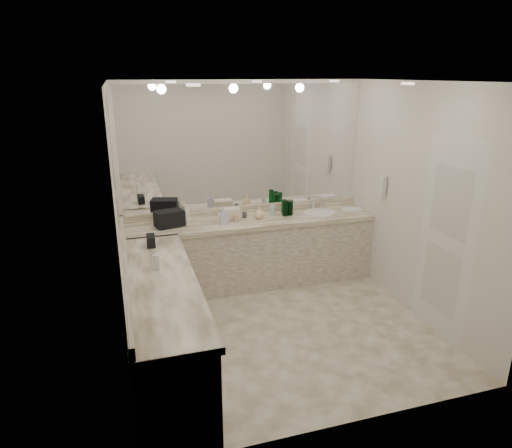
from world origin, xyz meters
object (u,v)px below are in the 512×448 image
object	(u,v)px
hand_towel	(352,210)
soap_bottle_a	(186,214)
sink	(319,213)
cream_cosmetic_case	(231,214)
soap_bottle_c	(259,213)
black_toiletry_bag	(169,219)
wall_phone	(382,185)
soap_bottle_b	(223,216)

from	to	relation	value
hand_towel	soap_bottle_a	xyz separation A→B (m)	(-2.20, 0.16, 0.10)
sink	cream_cosmetic_case	size ratio (longest dim) A/B	1.86
cream_cosmetic_case	hand_towel	xyz separation A→B (m)	(1.64, -0.16, -0.05)
soap_bottle_a	soap_bottle_c	bearing A→B (deg)	-5.53
black_toiletry_bag	cream_cosmetic_case	xyz separation A→B (m)	(0.78, 0.07, -0.03)
wall_phone	cream_cosmetic_case	size ratio (longest dim) A/B	1.01
soap_bottle_a	soap_bottle_c	distance (m)	0.93
wall_phone	soap_bottle_a	xyz separation A→B (m)	(-2.37, 0.58, -0.33)
soap_bottle_b	soap_bottle_c	xyz separation A→B (m)	(0.49, 0.08, -0.02)
soap_bottle_a	wall_phone	bearing A→B (deg)	-13.69
wall_phone	soap_bottle_a	world-z (taller)	wall_phone
cream_cosmetic_case	soap_bottle_b	distance (m)	0.22
soap_bottle_a	soap_bottle_c	xyz separation A→B (m)	(0.92, -0.09, -0.04)
cream_cosmetic_case	soap_bottle_b	xyz separation A→B (m)	(-0.14, -0.17, 0.03)
wall_phone	soap_bottle_c	xyz separation A→B (m)	(-1.45, 0.49, -0.37)
cream_cosmetic_case	sink	bearing A→B (deg)	-3.95
soap_bottle_c	sink	bearing A→B (deg)	0.81
wall_phone	soap_bottle_c	world-z (taller)	wall_phone
soap_bottle_a	soap_bottle_b	xyz separation A→B (m)	(0.43, -0.17, -0.02)
black_toiletry_bag	soap_bottle_b	xyz separation A→B (m)	(0.64, -0.10, 0.01)
black_toiletry_bag	cream_cosmetic_case	world-z (taller)	black_toiletry_bag
sink	cream_cosmetic_case	distance (m)	1.20
black_toiletry_bag	sink	bearing A→B (deg)	-0.20
black_toiletry_bag	cream_cosmetic_case	size ratio (longest dim) A/B	1.42
hand_towel	black_toiletry_bag	bearing A→B (deg)	177.99
sink	soap_bottle_a	size ratio (longest dim) A/B	1.86
black_toiletry_bag	soap_bottle_c	distance (m)	1.14
cream_cosmetic_case	soap_bottle_c	distance (m)	0.37
hand_towel	soap_bottle_c	world-z (taller)	soap_bottle_c
wall_phone	soap_bottle_c	distance (m)	1.57
sink	hand_towel	distance (m)	0.44
sink	soap_bottle_b	size ratio (longest dim) A/B	2.14
wall_phone	soap_bottle_b	world-z (taller)	wall_phone
sink	wall_phone	size ratio (longest dim) A/B	1.83
black_toiletry_bag	soap_bottle_a	world-z (taller)	soap_bottle_a
soap_bottle_b	soap_bottle_c	size ratio (longest dim) A/B	1.29
sink	wall_phone	xyz separation A→B (m)	(0.61, -0.50, 0.46)
sink	hand_towel	bearing A→B (deg)	-10.15
sink	hand_towel	size ratio (longest dim) A/B	1.74
sink	soap_bottle_a	xyz separation A→B (m)	(-1.76, 0.08, 0.12)
hand_towel	soap_bottle_c	distance (m)	1.28
cream_cosmetic_case	soap_bottle_c	size ratio (longest dim) A/B	1.48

